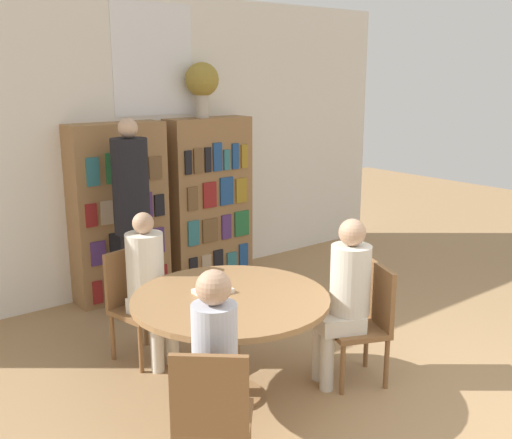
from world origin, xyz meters
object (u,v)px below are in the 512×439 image
object	(u,v)px
reading_table	(231,311)
chair_near_camera	(212,415)
bookshelf_right	(210,199)
librarian_standing	(131,196)
seated_reader_right	(345,291)
bookshelf_left	(119,213)
seated_reader_back	(216,362)
chair_far_side	(366,318)
flower_vase	(202,82)
seated_reader_left	(149,279)
chair_left_side	(135,299)

from	to	relation	value
reading_table	chair_near_camera	size ratio (longest dim) A/B	1.54
bookshelf_right	librarian_standing	size ratio (longest dim) A/B	0.96
reading_table	seated_reader_right	xyz separation A→B (m)	(0.77, -0.34, 0.06)
bookshelf_left	seated_reader_back	size ratio (longest dim) A/B	1.43
chair_far_side	seated_reader_back	world-z (taller)	seated_reader_back
chair_near_camera	librarian_standing	distance (m)	2.74
flower_vase	librarian_standing	xyz separation A→B (m)	(-1.13, -0.51, -0.99)
flower_vase	chair_near_camera	xyz separation A→B (m)	(-1.97, -3.02, -1.65)
seated_reader_left	chair_near_camera	bearing A→B (deg)	60.21
flower_vase	seated_reader_right	world-z (taller)	flower_vase
flower_vase	bookshelf_left	bearing A→B (deg)	-179.75
chair_near_camera	seated_reader_right	bearing A→B (deg)	57.93
seated_reader_right	seated_reader_back	distance (m)	1.35
reading_table	librarian_standing	world-z (taller)	librarian_standing
chair_left_side	chair_far_side	world-z (taller)	same
bookshelf_left	chair_near_camera	bearing A→B (deg)	-107.67
bookshelf_left	chair_far_side	distance (m)	2.77
chair_near_camera	seated_reader_right	xyz separation A→B (m)	(1.44, 0.42, 0.23)
bookshelf_right	seated_reader_left	size ratio (longest dim) A/B	1.46
bookshelf_left	librarian_standing	distance (m)	0.58
flower_vase	chair_left_side	bearing A→B (deg)	-139.93
flower_vase	chair_far_side	world-z (taller)	flower_vase
bookshelf_left	chair_far_side	xyz separation A→B (m)	(0.64, -2.67, -0.40)
bookshelf_right	seated_reader_left	xyz separation A→B (m)	(-1.54, -1.44, -0.19)
reading_table	chair_left_side	world-z (taller)	chair_left_side
chair_left_side	librarian_standing	size ratio (longest dim) A/B	0.47
chair_left_side	chair_far_side	size ratio (longest dim) A/B	1.00
chair_near_camera	chair_far_side	size ratio (longest dim) A/B	1.00
seated_reader_left	reading_table	bearing A→B (deg)	90.00
chair_left_side	chair_far_side	bearing A→B (deg)	117.00
flower_vase	chair_left_side	world-z (taller)	flower_vase
flower_vase	seated_reader_right	size ratio (longest dim) A/B	0.46
chair_left_side	seated_reader_back	size ratio (longest dim) A/B	0.71
reading_table	chair_far_side	distance (m)	1.03
bookshelf_right	chair_left_side	distance (m)	2.07
bookshelf_right	reading_table	xyz separation A→B (m)	(-1.36, -2.26, -0.23)
seated_reader_back	bookshelf_right	bearing A→B (deg)	98.02
bookshelf_right	seated_reader_left	world-z (taller)	bookshelf_right
bookshelf_right	flower_vase	bearing A→B (deg)	175.67
flower_vase	reading_table	distance (m)	3.01
reading_table	bookshelf_left	bearing A→B (deg)	82.72
chair_near_camera	seated_reader_left	size ratio (longest dim) A/B	0.72
bookshelf_left	seated_reader_left	distance (m)	1.53
chair_left_side	bookshelf_right	bearing A→B (deg)	-153.54
bookshelf_right	chair_far_side	world-z (taller)	bookshelf_right
reading_table	chair_left_side	bearing A→B (deg)	102.37
seated_reader_left	seated_reader_back	size ratio (longest dim) A/B	0.98
seated_reader_right	bookshelf_right	bearing A→B (deg)	10.70
bookshelf_left	librarian_standing	xyz separation A→B (m)	(-0.11, -0.50, 0.27)
bookshelf_left	chair_far_side	bearing A→B (deg)	-76.53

